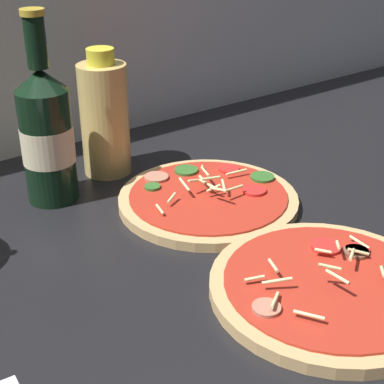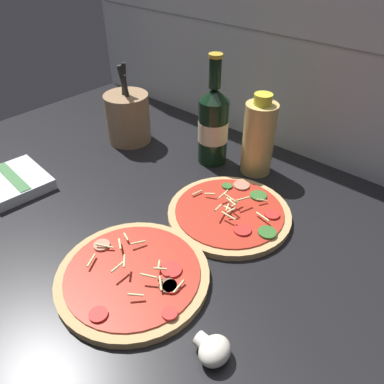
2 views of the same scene
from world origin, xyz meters
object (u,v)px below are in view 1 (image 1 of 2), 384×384
object	(u,v)px
beer_bottle	(47,134)
oil_bottle	(105,118)
pizza_far	(208,199)
pizza_near	(328,287)

from	to	relation	value
beer_bottle	oil_bottle	world-z (taller)	beer_bottle
oil_bottle	pizza_far	bearing A→B (deg)	-71.71
pizza_near	oil_bottle	distance (cm)	42.61
pizza_far	pizza_near	bearing A→B (deg)	-94.98
pizza_near	beer_bottle	bearing A→B (deg)	110.60
beer_bottle	pizza_far	bearing A→B (deg)	-41.22
beer_bottle	oil_bottle	size ratio (longest dim) A/B	1.37
pizza_near	oil_bottle	size ratio (longest dim) A/B	1.35
pizza_near	beer_bottle	distance (cm)	41.91
beer_bottle	oil_bottle	xyz separation A→B (cm)	(10.62, 3.35, -0.92)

